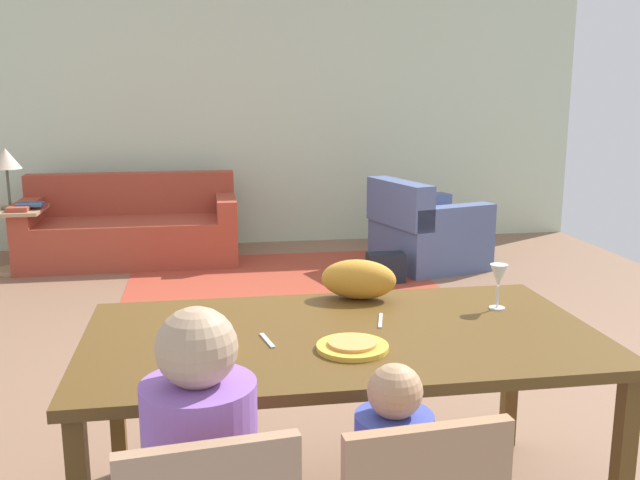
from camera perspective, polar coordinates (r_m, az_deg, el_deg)
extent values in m
cube|color=#856048|center=(4.78, -0.63, -8.13)|extent=(6.80, 6.22, 0.02)
cube|color=beige|center=(7.63, -4.30, 9.89)|extent=(6.80, 0.10, 2.70)
cube|color=#583B17|center=(2.66, 1.80, -7.80)|extent=(1.88, 1.02, 0.04)
cube|color=#583B17|center=(2.74, 23.02, -16.86)|extent=(0.06, 0.06, 0.72)
cube|color=#583B17|center=(3.20, -15.98, -12.07)|extent=(0.06, 0.06, 0.72)
cube|color=#583B17|center=(3.45, 15.01, -10.15)|extent=(0.06, 0.06, 0.72)
cylinder|color=yellow|center=(2.49, -9.58, -8.66)|extent=(0.25, 0.25, 0.02)
cylinder|color=gold|center=(2.48, -9.59, -8.33)|extent=(0.17, 0.17, 0.01)
cylinder|color=yellow|center=(2.48, 2.61, -8.57)|extent=(0.25, 0.25, 0.02)
cylinder|color=#E79A4B|center=(2.48, 2.62, -8.24)|extent=(0.17, 0.17, 0.01)
cylinder|color=silver|center=(3.01, 13.97, -5.29)|extent=(0.06, 0.06, 0.01)
cylinder|color=silver|center=(2.99, 14.02, -4.42)|extent=(0.01, 0.01, 0.09)
cone|color=silver|center=(2.97, 14.11, -2.75)|extent=(0.07, 0.07, 0.09)
cube|color=silver|center=(2.56, -4.25, -8.02)|extent=(0.04, 0.15, 0.01)
cube|color=silver|center=(2.78, 4.86, -6.44)|extent=(0.06, 0.17, 0.01)
cylinder|color=#925FBE|center=(1.97, -9.50, -17.36)|extent=(0.30, 0.30, 0.46)
sphere|color=tan|center=(1.84, -9.86, -8.49)|extent=(0.21, 0.21, 0.21)
cylinder|color=#404DB0|center=(2.06, 5.87, -17.90)|extent=(0.22, 0.22, 0.33)
sphere|color=tan|center=(1.96, 6.02, -11.96)|extent=(0.15, 0.15, 0.15)
ellipsoid|color=gold|center=(3.04, 3.11, -3.16)|extent=(0.36, 0.26, 0.17)
cube|color=#A83E2A|center=(6.29, -3.31, -3.00)|extent=(2.60, 1.80, 0.01)
cube|color=#A5402C|center=(7.03, -14.90, -0.06)|extent=(2.00, 0.84, 0.42)
cube|color=#A5402C|center=(7.29, -14.83, 3.65)|extent=(2.00, 0.20, 0.40)
cube|color=#A5402C|center=(7.12, -22.34, 2.13)|extent=(0.18, 0.84, 0.20)
cube|color=#A5402C|center=(6.94, -7.55, 2.70)|extent=(0.18, 0.84, 0.20)
cube|color=slate|center=(6.73, 8.76, -0.32)|extent=(1.05, 1.05, 0.42)
cube|color=slate|center=(6.47, 6.38, 2.95)|extent=(0.43, 0.87, 0.40)
cube|color=slate|center=(6.40, 10.53, 1.81)|extent=(0.86, 0.41, 0.20)
cube|color=slate|center=(6.95, 7.28, 2.72)|extent=(0.86, 0.41, 0.20)
cube|color=tan|center=(6.95, -23.53, 2.18)|extent=(0.56, 0.56, 0.03)
cylinder|color=tan|center=(7.00, -23.33, -0.16)|extent=(0.08, 0.08, 0.55)
cylinder|color=tan|center=(7.05, -23.15, -2.22)|extent=(0.36, 0.36, 0.03)
cylinder|color=#454B3C|center=(6.94, -23.55, 2.38)|extent=(0.16, 0.16, 0.02)
cylinder|color=#454B3C|center=(6.92, -23.67, 3.85)|extent=(0.02, 0.02, 0.34)
cone|color=beige|center=(6.89, -23.86, 5.99)|extent=(0.26, 0.26, 0.18)
cube|color=#982F38|center=(6.94, -21.94, 2.55)|extent=(0.22, 0.16, 0.03)
cube|color=#2F5278|center=(6.86, -22.21, 2.66)|extent=(0.22, 0.16, 0.03)
cube|color=black|center=(6.13, 5.27, -2.23)|extent=(0.32, 0.16, 0.26)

